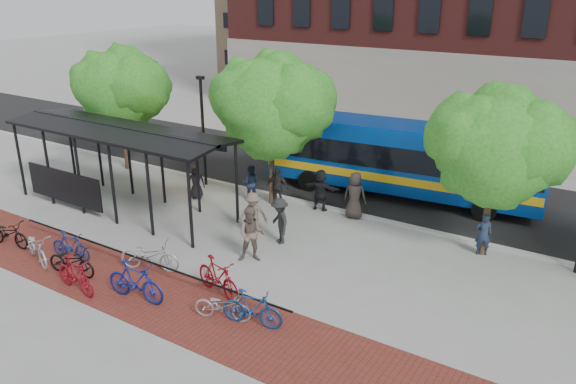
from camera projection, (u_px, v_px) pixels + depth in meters
The scene contains 30 objects.
ground at pixel (290, 248), 20.36m from camera, with size 160.00×160.00×0.00m, color #9E9E99.
asphalt_street at pixel (380, 185), 26.67m from camera, with size 160.00×8.00×0.01m, color black.
curb at pixel (341, 211), 23.49m from camera, with size 160.00×0.25×0.12m, color #B7B7B2.
brick_strip at pixel (149, 293), 17.42m from camera, with size 24.00×3.00×0.01m, color maroon.
bike_rack_rail at pixel (141, 271), 18.78m from camera, with size 12.00×0.05×0.95m, color black.
bus_shelter at pixel (116, 139), 23.01m from camera, with size 10.60×3.07×3.60m.
tree_a at pixel (121, 86), 27.49m from camera, with size 4.90×4.00×6.18m.
tree_b at pixel (274, 102), 22.88m from camera, with size 5.15×4.20×6.47m.
tree_c at pixel (500, 144), 18.51m from camera, with size 4.66×3.80×5.92m.
lamp_post_left at pixel (203, 128), 25.75m from camera, with size 0.35×0.20×5.12m.
bus at pixel (402, 155), 24.71m from camera, with size 12.31×3.83×3.27m.
bike_0 at pixel (9, 233), 20.37m from camera, with size 0.66×1.90×1.00m, color black.
bike_2 at pixel (37, 248), 19.18m from camera, with size 0.72×2.07×1.09m, color #B5B5B7.
bike_3 at pixel (71, 246), 19.38m from camera, with size 0.47×1.67×1.00m, color navy.
bike_4 at pixel (71, 262), 18.36m from camera, with size 0.64×1.83×0.96m, color black.
bike_5 at pixel (75, 275), 17.33m from camera, with size 0.54×1.92×1.15m, color maroon.
bike_6 at pixel (150, 255), 18.62m from camera, with size 0.73×2.08×1.09m, color #A9A9AB.
bike_7 at pixel (135, 282), 16.85m from camera, with size 0.59×2.08×1.25m, color navy.
bike_9 at pixel (218, 277), 17.14m from camera, with size 0.57×2.03×1.22m, color maroon.
bike_10 at pixel (223, 306), 15.93m from camera, with size 0.59×1.70×0.89m, color #969698.
bike_11 at pixel (252, 308), 15.61m from camera, with size 0.52×1.82×1.10m, color navy.
pedestrian_0 at pixel (196, 182), 24.79m from camera, with size 0.75×0.49×1.54m, color black.
pedestrian_2 at pixel (251, 183), 24.60m from camera, with size 0.77×0.60×1.58m, color #1A273E.
pedestrian_3 at pixel (253, 214), 21.05m from camera, with size 1.13×0.65×1.74m, color brown.
pedestrian_4 at pixel (277, 187), 23.94m from camera, with size 1.00×0.41×1.70m, color #262626.
pedestrian_5 at pixel (321, 190), 23.48m from camera, with size 1.65×0.52×1.78m, color black.
pedestrian_6 at pixel (355, 195), 22.66m from camera, with size 0.95×0.62×1.93m, color #38302D.
pedestrian_7 at pixel (483, 234), 19.63m from camera, with size 0.57×0.37×1.57m, color #1D2A44.
pedestrian_8 at pixel (252, 235), 19.12m from camera, with size 0.96×0.75×1.97m, color brown.
pedestrian_9 at pixel (280, 221), 20.47m from camera, with size 1.13×0.65×1.75m, color black.
Camera 1 is at (9.79, -15.49, 9.10)m, focal length 35.00 mm.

